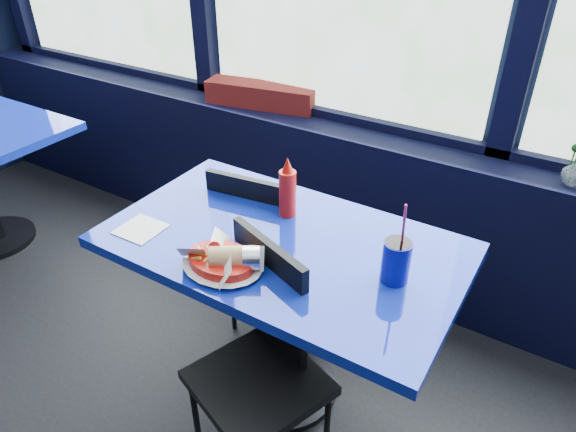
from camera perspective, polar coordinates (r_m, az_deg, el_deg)
The scene contains 9 objects.
window_sill at distance 2.68m, azimuth 3.92°, elevation 2.33°, with size 5.00×0.26×0.80m, color black.
near_table at distance 1.84m, azimuth -0.63°, elevation -7.34°, with size 1.20×0.70×0.75m.
chair_near_front at distance 1.73m, azimuth -2.76°, elevation -14.59°, with size 0.48×0.49×0.84m.
chair_near_back at distance 2.18m, azimuth -2.20°, elevation -2.97°, with size 0.42×0.42×0.83m.
planter_box at distance 2.69m, azimuth -2.99°, elevation 13.28°, with size 0.57×0.14×0.11m, color maroon.
food_basket at distance 1.60m, azimuth -7.22°, elevation -4.87°, with size 0.26×0.26×0.09m.
ketchup_bottle at distance 1.81m, azimuth -0.05°, elevation 2.91°, with size 0.06×0.06×0.23m.
soda_cup at distance 1.55m, azimuth 11.92°, elevation -4.84°, with size 0.09×0.09×0.29m.
napkin at distance 1.85m, azimuth -16.06°, elevation -1.40°, with size 0.14×0.14×0.00m, color white.
Camera 1 is at (1.06, 0.81, 1.75)m, focal length 32.00 mm.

